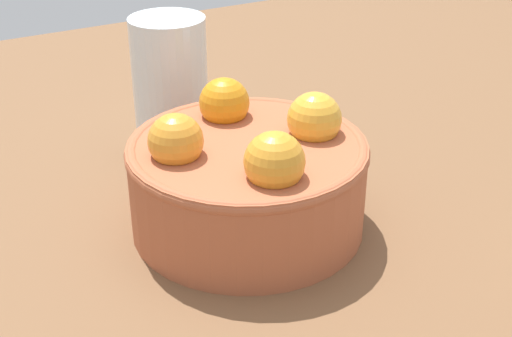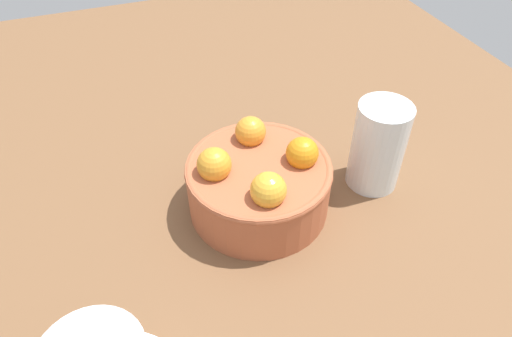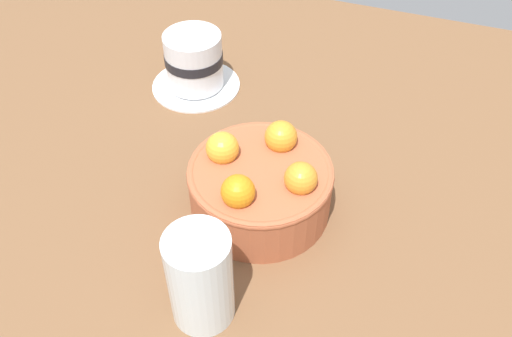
# 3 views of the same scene
# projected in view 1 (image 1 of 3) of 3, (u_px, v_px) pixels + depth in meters

# --- Properties ---
(ground_plane) EXTENTS (1.31, 1.04, 0.03)m
(ground_plane) POSITION_uv_depth(u_px,v_px,m) (248.00, 244.00, 0.52)
(ground_plane) COLOR brown
(terracotta_bowl) EXTENTS (0.17, 0.17, 0.09)m
(terracotta_bowl) POSITION_uv_depth(u_px,v_px,m) (248.00, 176.00, 0.49)
(terracotta_bowl) COLOR #AD5938
(terracotta_bowl) RESTS_ON ground_plane
(water_glass) EXTENTS (0.06, 0.06, 0.11)m
(water_glass) POSITION_uv_depth(u_px,v_px,m) (170.00, 83.00, 0.60)
(water_glass) COLOR silver
(water_glass) RESTS_ON ground_plane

